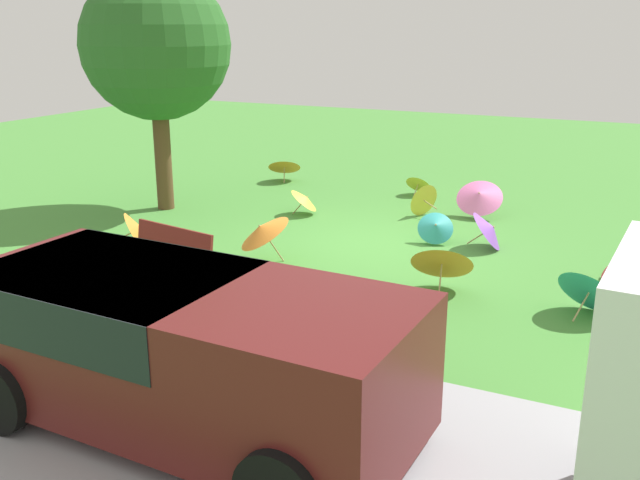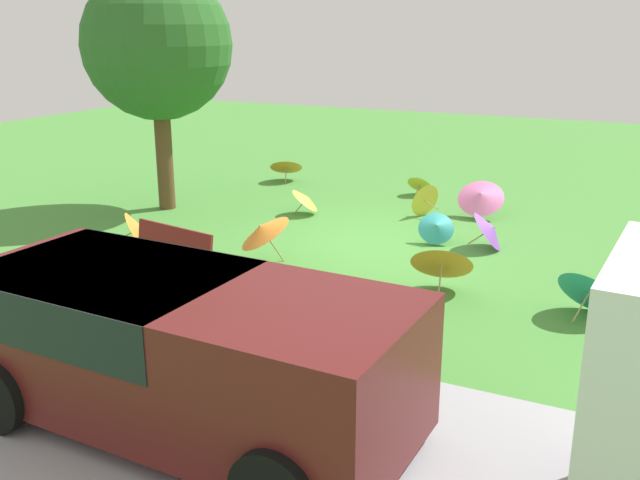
% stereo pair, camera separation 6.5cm
% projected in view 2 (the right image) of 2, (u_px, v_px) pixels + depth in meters
% --- Properties ---
extents(ground, '(40.00, 40.00, 0.00)m').
position_uv_depth(ground, '(374.00, 245.00, 13.09)').
color(ground, '#478C38').
extents(road_strip, '(40.00, 3.53, 0.01)m').
position_uv_depth(road_strip, '(154.00, 401.00, 7.68)').
color(road_strip, '#9E9EA3').
rests_on(road_strip, ground).
extents(van_dark, '(4.67, 2.27, 1.53)m').
position_uv_depth(van_dark, '(171.00, 339.00, 7.04)').
color(van_dark, '#591919').
rests_on(van_dark, ground).
extents(park_bench, '(1.66, 0.75, 0.90)m').
position_uv_depth(park_bench, '(181.00, 252.00, 11.19)').
color(park_bench, maroon).
rests_on(park_bench, ground).
extents(shade_tree, '(3.10, 3.10, 5.03)m').
position_uv_depth(shade_tree, '(157.00, 46.00, 14.69)').
color(shade_tree, brown).
rests_on(shade_tree, ground).
extents(parasol_orange_0, '(1.09, 0.99, 0.92)m').
position_uv_depth(parasol_orange_0, '(442.00, 259.00, 10.68)').
color(parasol_orange_0, tan).
rests_on(parasol_orange_0, ground).
extents(parasol_yellow_0, '(0.74, 0.77, 0.72)m').
position_uv_depth(parasol_yellow_0, '(423.00, 199.00, 14.98)').
color(parasol_yellow_0, tan).
rests_on(parasol_yellow_0, ground).
extents(parasol_orange_1, '(1.27, 1.28, 0.90)m').
position_uv_depth(parasol_orange_1, '(262.00, 230.00, 11.94)').
color(parasol_orange_1, tan).
rests_on(parasol_orange_1, ground).
extents(parasol_orange_2, '(1.07, 1.04, 0.69)m').
position_uv_depth(parasol_orange_2, '(286.00, 165.00, 18.26)').
color(parasol_orange_2, tan).
rests_on(parasol_orange_2, ground).
extents(parasol_pink_0, '(1.03, 0.94, 0.83)m').
position_uv_depth(parasol_pink_0, '(481.00, 196.00, 14.76)').
color(parasol_pink_0, tan).
rests_on(parasol_pink_0, ground).
extents(parasol_yellow_1, '(0.79, 0.84, 0.60)m').
position_uv_depth(parasol_yellow_1, '(307.00, 199.00, 15.06)').
color(parasol_yellow_1, tan).
rests_on(parasol_yellow_1, ground).
extents(parasol_yellow_2, '(0.63, 0.57, 0.54)m').
position_uv_depth(parasol_yellow_2, '(420.00, 183.00, 16.80)').
color(parasol_yellow_2, tan).
rests_on(parasol_yellow_2, ground).
extents(parasol_purple_1, '(0.77, 0.91, 0.73)m').
position_uv_depth(parasol_purple_1, '(491.00, 229.00, 12.75)').
color(parasol_purple_1, tan).
rests_on(parasol_purple_1, ground).
extents(parasol_teal_0, '(0.79, 0.72, 0.62)m').
position_uv_depth(parasol_teal_0, '(436.00, 227.00, 13.04)').
color(parasol_teal_0, tan).
rests_on(parasol_teal_0, ground).
extents(parasol_red_1, '(0.79, 0.84, 0.62)m').
position_uv_depth(parasol_red_1, '(619.00, 263.00, 11.05)').
color(parasol_red_1, tan).
rests_on(parasol_red_1, ground).
extents(parasol_orange_4, '(0.80, 0.86, 0.73)m').
position_uv_depth(parasol_orange_4, '(139.00, 229.00, 12.78)').
color(parasol_orange_4, tan).
rests_on(parasol_orange_4, ground).
extents(parasol_teal_1, '(1.10, 0.98, 0.80)m').
position_uv_depth(parasol_teal_1, '(591.00, 289.00, 9.81)').
color(parasol_teal_1, tan).
rests_on(parasol_teal_1, ground).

